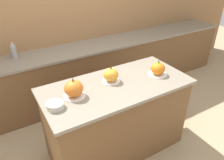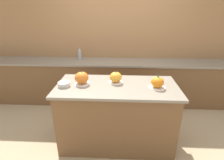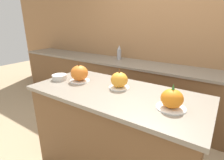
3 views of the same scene
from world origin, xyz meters
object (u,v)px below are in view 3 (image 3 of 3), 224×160
object	(u,v)px
pumpkin_cake_left	(79,74)
pumpkin_cake_center	(119,80)
bottle_tall	(119,53)
mixing_bowl	(59,77)
pumpkin_cake_right	(172,99)

from	to	relation	value
pumpkin_cake_left	pumpkin_cake_center	bearing A→B (deg)	8.38
bottle_tall	mixing_bowl	size ratio (longest dim) A/B	1.56
pumpkin_cake_center	bottle_tall	xyz separation A→B (m)	(-0.79, 1.29, 0.01)
pumpkin_cake_right	bottle_tall	bearing A→B (deg)	133.03
pumpkin_cake_left	mixing_bowl	world-z (taller)	pumpkin_cake_left
pumpkin_cake_left	bottle_tall	bearing A→B (deg)	103.72
pumpkin_cake_center	pumpkin_cake_right	size ratio (longest dim) A/B	0.91
pumpkin_cake_center	bottle_tall	distance (m)	1.51
pumpkin_cake_left	mixing_bowl	distance (m)	0.25
pumpkin_cake_right	bottle_tall	distance (m)	1.96
bottle_tall	mixing_bowl	distance (m)	1.45
pumpkin_cake_center	mixing_bowl	world-z (taller)	pumpkin_cake_center
pumpkin_cake_right	mixing_bowl	distance (m)	1.23
pumpkin_cake_center	mixing_bowl	distance (m)	0.70
mixing_bowl	bottle_tall	bearing A→B (deg)	94.27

